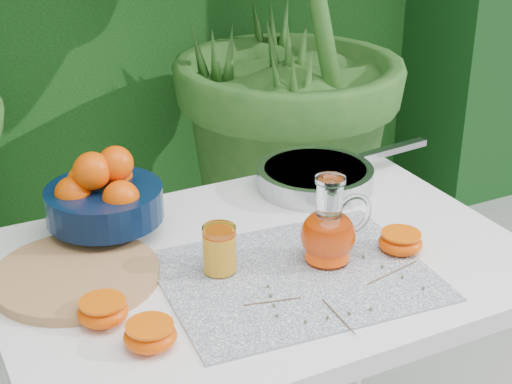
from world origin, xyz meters
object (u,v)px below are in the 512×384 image
juice_pitcher (329,232)px  saute_pan (317,176)px  white_table (261,294)px  cutting_board (76,275)px  fruit_bowl (103,196)px

juice_pitcher → saute_pan: bearing=62.9°
white_table → cutting_board: cutting_board is taller
white_table → fruit_bowl: size_ratio=3.34×
fruit_bowl → cutting_board: bearing=-124.6°
juice_pitcher → cutting_board: bearing=161.1°
cutting_board → fruit_bowl: (0.10, 0.15, 0.07)m
white_table → cutting_board: size_ratio=3.30×
cutting_board → juice_pitcher: (0.44, -0.15, 0.05)m
fruit_bowl → saute_pan: 0.50m
white_table → fruit_bowl: fruit_bowl is taller
white_table → saute_pan: saute_pan is taller
white_table → saute_pan: size_ratio=2.11×
white_table → fruit_bowl: bearing=136.0°
cutting_board → saute_pan: 0.61m
cutting_board → juice_pitcher: juice_pitcher is taller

